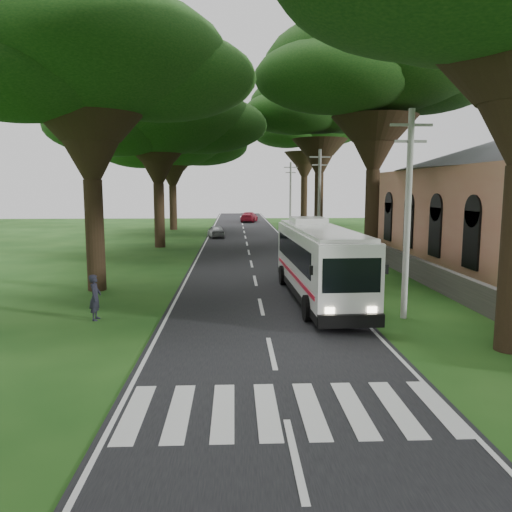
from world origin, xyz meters
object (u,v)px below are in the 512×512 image
at_px(distant_car_a, 216,231).
at_px(pole_near, 408,211).
at_px(coach_bus, 318,261).
at_px(pole_far, 290,195).
at_px(pole_mid, 319,199).
at_px(pedestrian, 95,297).
at_px(distant_car_c, 249,217).
at_px(church, 506,190).

bearing_deg(distant_car_a, pole_near, 95.59).
bearing_deg(coach_bus, pole_far, 83.66).
height_order(pole_mid, pedestrian, pole_mid).
xyz_separation_m(pole_near, pole_mid, (0.00, 20.00, 0.00)).
distance_m(pole_far, pedestrian, 41.66).
height_order(distant_car_a, distant_car_c, distant_car_c).
bearing_deg(pedestrian, pole_near, -91.50).
xyz_separation_m(pole_far, distant_car_a, (-8.50, -8.00, -3.53)).
xyz_separation_m(coach_bus, distant_car_a, (-5.70, 28.51, -1.13)).
bearing_deg(pole_mid, church, -19.81).
bearing_deg(distant_car_c, distant_car_a, 90.35).
bearing_deg(church, pole_mid, 160.19).
relative_size(pole_mid, pedestrian, 4.49).
distance_m(church, coach_bus, 19.62).
bearing_deg(pedestrian, pole_far, -17.14).
relative_size(church, pole_mid, 3.00).
distance_m(distant_car_a, distant_car_c, 23.07).
distance_m(pole_far, distant_car_c, 15.75).
xyz_separation_m(pole_mid, distant_car_a, (-8.50, 12.00, -3.53)).
bearing_deg(church, coach_bus, -141.53).
distance_m(church, pole_far, 27.41).
height_order(pole_mid, pole_far, same).
height_order(pole_far, distant_car_c, pole_far).
height_order(church, distant_car_a, church).
relative_size(pole_near, distant_car_a, 2.19).
height_order(pole_far, coach_bus, pole_far).
distance_m(pole_near, pole_mid, 20.00).
bearing_deg(pole_mid, pedestrian, -121.28).
bearing_deg(pole_near, coach_bus, 128.71).
xyz_separation_m(pole_far, distant_car_c, (-4.44, 14.72, -3.42)).
bearing_deg(distant_car_c, pole_far, 117.28).
bearing_deg(pole_far, pole_mid, -90.00).
bearing_deg(distant_car_a, distant_car_c, -109.41).
bearing_deg(distant_car_a, pedestrian, 74.42).
relative_size(church, distant_car_a, 6.57).
relative_size(distant_car_a, distant_car_c, 0.73).
height_order(church, pole_mid, church).
distance_m(pole_far, distant_car_a, 12.19).
bearing_deg(pole_mid, pole_near, -90.00).
bearing_deg(pole_near, pole_far, 90.00).
xyz_separation_m(pole_far, pedestrian, (-12.00, -39.76, -3.29)).
bearing_deg(church, pole_near, -128.50).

